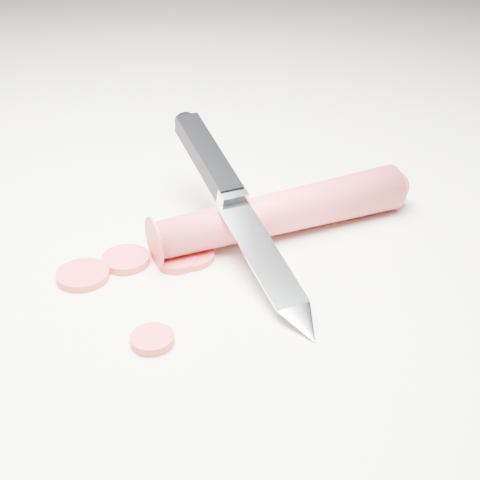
% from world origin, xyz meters
% --- Properties ---
extents(ground, '(2.40, 2.40, 0.00)m').
position_xyz_m(ground, '(0.00, 0.00, 0.00)').
color(ground, silver).
rests_on(ground, ground).
extents(carrot, '(0.19, 0.18, 0.04)m').
position_xyz_m(carrot, '(0.09, 0.05, 0.02)').
color(carrot, '#C33D42').
rests_on(carrot, ground).
extents(carrot_slice_0, '(0.04, 0.04, 0.01)m').
position_xyz_m(carrot_slice_0, '(-0.02, -0.03, 0.00)').
color(carrot_slice_0, red).
rests_on(carrot_slice_0, ground).
extents(carrot_slice_1, '(0.04, 0.04, 0.01)m').
position_xyz_m(carrot_slice_1, '(-0.04, -0.06, 0.00)').
color(carrot_slice_1, red).
rests_on(carrot_slice_1, ground).
extents(carrot_slice_2, '(0.03, 0.03, 0.01)m').
position_xyz_m(carrot_slice_2, '(0.04, -0.11, 0.00)').
color(carrot_slice_2, red).
rests_on(carrot_slice_2, ground).
extents(carrot_slice_3, '(0.03, 0.03, 0.01)m').
position_xyz_m(carrot_slice_3, '(0.02, -0.02, 0.00)').
color(carrot_slice_3, red).
rests_on(carrot_slice_3, ground).
extents(carrot_slice_4, '(0.04, 0.04, 0.01)m').
position_xyz_m(carrot_slice_4, '(0.03, -0.01, 0.00)').
color(carrot_slice_4, red).
rests_on(carrot_slice_4, ground).
extents(kitchen_knife, '(0.19, 0.20, 0.08)m').
position_xyz_m(kitchen_knife, '(0.06, 0.01, 0.04)').
color(kitchen_knife, silver).
rests_on(kitchen_knife, ground).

